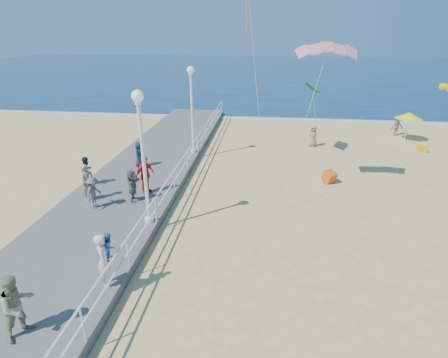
# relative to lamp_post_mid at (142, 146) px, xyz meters

# --- Properties ---
(ground) EXTENTS (160.00, 160.00, 0.00)m
(ground) POSITION_rel_lamp_post_mid_xyz_m (5.35, 0.00, -3.66)
(ground) COLOR #E8C579
(ground) RESTS_ON ground
(ocean) EXTENTS (160.00, 90.00, 0.05)m
(ocean) POSITION_rel_lamp_post_mid_xyz_m (5.35, 65.00, -3.65)
(ocean) COLOR #0D2D50
(ocean) RESTS_ON ground
(surf_line) EXTENTS (160.00, 1.20, 0.04)m
(surf_line) POSITION_rel_lamp_post_mid_xyz_m (5.35, 20.50, -3.63)
(surf_line) COLOR white
(surf_line) RESTS_ON ground
(boardwalk) EXTENTS (5.00, 44.00, 0.40)m
(boardwalk) POSITION_rel_lamp_post_mid_xyz_m (-2.15, 0.00, -3.46)
(boardwalk) COLOR slate
(boardwalk) RESTS_ON ground
(railing) EXTENTS (0.05, 42.00, 0.55)m
(railing) POSITION_rel_lamp_post_mid_xyz_m (0.30, 0.00, -2.41)
(railing) COLOR white
(railing) RESTS_ON boardwalk
(lamp_post_mid) EXTENTS (0.44, 0.44, 5.32)m
(lamp_post_mid) POSITION_rel_lamp_post_mid_xyz_m (0.00, 0.00, 0.00)
(lamp_post_mid) COLOR white
(lamp_post_mid) RESTS_ON boardwalk
(lamp_post_far) EXTENTS (0.44, 0.44, 5.32)m
(lamp_post_far) POSITION_rel_lamp_post_mid_xyz_m (0.00, 9.00, 0.00)
(lamp_post_far) COLOR white
(lamp_post_far) RESTS_ON boardwalk
(woman_holding_toddler) EXTENTS (0.58, 0.74, 1.77)m
(woman_holding_toddler) POSITION_rel_lamp_post_mid_xyz_m (-0.05, -3.90, -2.38)
(woman_holding_toddler) COLOR silver
(woman_holding_toddler) RESTS_ON boardwalk
(toddler_held) EXTENTS (0.45, 0.51, 0.90)m
(toddler_held) POSITION_rel_lamp_post_mid_xyz_m (0.10, -3.75, -1.96)
(toddler_held) COLOR #2F63B1
(toddler_held) RESTS_ON boardwalk
(spectator_1) EXTENTS (0.97, 1.07, 1.80)m
(spectator_1) POSITION_rel_lamp_post_mid_xyz_m (-1.38, -5.97, -2.36)
(spectator_1) COLOR #998D69
(spectator_1) RESTS_ON boardwalk
(spectator_2) EXTENTS (0.63, 0.98, 1.44)m
(spectator_2) POSITION_rel_lamp_post_mid_xyz_m (-2.76, 0.93, -2.54)
(spectator_2) COLOR #5C5B60
(spectator_2) RESTS_ON boardwalk
(spectator_3) EXTENTS (0.93, 1.17, 1.86)m
(spectator_3) POSITION_rel_lamp_post_mid_xyz_m (-1.02, 2.68, -2.33)
(spectator_3) COLOR red
(spectator_3) RESTS_ON boardwalk
(spectator_4) EXTENTS (0.54, 0.77, 1.48)m
(spectator_4) POSITION_rel_lamp_post_mid_xyz_m (-2.53, 6.07, -2.52)
(spectator_4) COLOR #1C263E
(spectator_4) RESTS_ON boardwalk
(spectator_5) EXTENTS (0.64, 1.44, 1.50)m
(spectator_5) POSITION_rel_lamp_post_mid_xyz_m (-1.32, 1.77, -2.51)
(spectator_5) COLOR #59585D
(spectator_5) RESTS_ON boardwalk
(spectator_6) EXTENTS (0.60, 0.74, 1.74)m
(spectator_6) POSITION_rel_lamp_post_mid_xyz_m (-3.38, 1.64, -2.39)
(spectator_6) COLOR #989069
(spectator_6) RESTS_ON boardwalk
(spectator_7) EXTENTS (0.59, 0.74, 1.50)m
(spectator_7) POSITION_rel_lamp_post_mid_xyz_m (-4.22, 3.24, -2.51)
(spectator_7) COLOR #1B223B
(spectator_7) RESTS_ON boardwalk
(beach_walker_a) EXTENTS (1.16, 0.89, 1.58)m
(beach_walker_a) POSITION_rel_lamp_post_mid_xyz_m (14.78, 16.07, -2.87)
(beach_walker_a) COLOR slate
(beach_walker_a) RESTS_ON ground
(beach_walker_c) EXTENTS (0.86, 0.83, 1.48)m
(beach_walker_c) POSITION_rel_lamp_post_mid_xyz_m (7.96, 12.47, -2.92)
(beach_walker_c) COLOR #7D7C57
(beach_walker_c) RESTS_ON ground
(box_kite) EXTENTS (0.86, 0.90, 0.74)m
(box_kite) POSITION_rel_lamp_post_mid_xyz_m (8.12, 5.91, -3.36)
(box_kite) COLOR red
(box_kite) RESTS_ON ground
(beach_umbrella) EXTENTS (1.90, 1.90, 2.14)m
(beach_umbrella) POSITION_rel_lamp_post_mid_xyz_m (14.96, 14.69, -1.75)
(beach_umbrella) COLOR white
(beach_umbrella) RESTS_ON ground
(beach_chair_left) EXTENTS (0.55, 0.55, 0.40)m
(beach_chair_left) POSITION_rel_lamp_post_mid_xyz_m (15.26, 12.18, -3.46)
(beach_chair_left) COLOR #FFA81A
(beach_chair_left) RESTS_ON ground
(kite_parafoil) EXTENTS (2.73, 0.94, 0.65)m
(kite_parafoil) POSITION_rel_lamp_post_mid_xyz_m (7.08, 4.63, 3.31)
(kite_parafoil) COLOR #BF1643
(kite_diamond_green) EXTENTS (1.12, 1.25, 0.61)m
(kite_diamond_green) POSITION_rel_lamp_post_mid_xyz_m (7.41, 10.91, 0.63)
(kite_diamond_green) COLOR green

